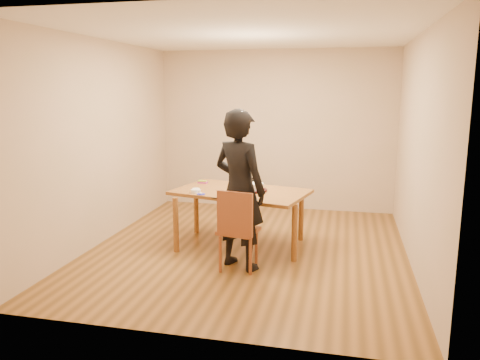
% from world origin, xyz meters
% --- Properties ---
extents(room_shell, '(4.00, 4.50, 2.70)m').
position_xyz_m(room_shell, '(0.00, 0.34, 1.35)').
color(room_shell, brown).
rests_on(room_shell, ground).
extents(dining_table, '(1.86, 1.35, 0.04)m').
position_xyz_m(dining_table, '(-0.12, 0.12, 0.73)').
color(dining_table, brown).
rests_on(dining_table, floor).
extents(dining_chair, '(0.48, 0.48, 0.04)m').
position_xyz_m(dining_chair, '(0.03, -0.65, 0.45)').
color(dining_chair, brown).
rests_on(dining_chair, floor).
extents(cake_plate, '(0.32, 0.32, 0.02)m').
position_xyz_m(cake_plate, '(0.06, 0.12, 0.76)').
color(cake_plate, '#B30B2E').
rests_on(cake_plate, dining_table).
extents(cake, '(0.23, 0.23, 0.07)m').
position_xyz_m(cake, '(0.06, 0.12, 0.81)').
color(cake, white).
rests_on(cake, cake_plate).
extents(frosting_dome, '(0.22, 0.22, 0.03)m').
position_xyz_m(frosting_dome, '(0.06, 0.12, 0.86)').
color(frosting_dome, white).
rests_on(frosting_dome, cake).
extents(frosting_tub, '(0.08, 0.08, 0.07)m').
position_xyz_m(frosting_tub, '(-0.25, -0.31, 0.79)').
color(frosting_tub, white).
rests_on(frosting_tub, dining_table).
extents(frosting_lid, '(0.11, 0.11, 0.01)m').
position_xyz_m(frosting_lid, '(-0.56, -0.22, 0.76)').
color(frosting_lid, '#1B1EB2').
rests_on(frosting_lid, dining_table).
extents(frosting_dollop, '(0.04, 0.04, 0.02)m').
position_xyz_m(frosting_dollop, '(-0.56, -0.22, 0.77)').
color(frosting_dollop, white).
rests_on(frosting_dollop, frosting_lid).
extents(ramekin_green, '(0.08, 0.08, 0.04)m').
position_xyz_m(ramekin_green, '(-0.63, -0.12, 0.77)').
color(ramekin_green, white).
rests_on(ramekin_green, dining_table).
extents(ramekin_yellow, '(0.09, 0.09, 0.04)m').
position_xyz_m(ramekin_yellow, '(-0.67, -0.08, 0.77)').
color(ramekin_yellow, white).
rests_on(ramekin_yellow, dining_table).
extents(ramekin_multi, '(0.09, 0.09, 0.04)m').
position_xyz_m(ramekin_multi, '(-0.66, -0.16, 0.77)').
color(ramekin_multi, white).
rests_on(ramekin_multi, dining_table).
extents(candy_box_pink, '(0.14, 0.08, 0.02)m').
position_xyz_m(candy_box_pink, '(-0.75, 0.47, 0.76)').
color(candy_box_pink, '#C52E77').
rests_on(candy_box_pink, dining_table).
extents(candy_box_green, '(0.12, 0.06, 0.02)m').
position_xyz_m(candy_box_green, '(-0.76, 0.48, 0.78)').
color(candy_box_green, '#1C9C1F').
rests_on(candy_box_green, candy_box_pink).
extents(spatula, '(0.17, 0.03, 0.01)m').
position_xyz_m(spatula, '(-0.29, -0.39, 0.76)').
color(spatula, black).
rests_on(spatula, dining_table).
extents(person, '(0.80, 0.68, 1.84)m').
position_xyz_m(person, '(0.03, -0.61, 0.92)').
color(person, black).
rests_on(person, floor).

